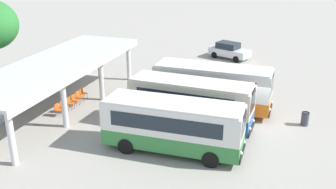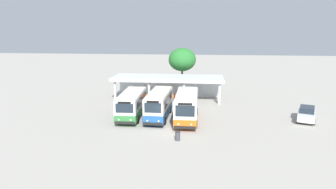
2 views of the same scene
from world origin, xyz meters
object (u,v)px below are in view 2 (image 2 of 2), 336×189
(waiting_chair_second_from_end, at_px, (164,97))
(waiting_chair_fifth_seat, at_px, (177,97))
(city_bus_middle_cream, at_px, (187,106))
(city_bus_nearest_orange, at_px, (132,104))
(litter_bin_apron, at_px, (178,136))
(parked_car_flank, at_px, (307,114))
(waiting_chair_middle_seat, at_px, (168,97))
(waiting_chair_far_end_seat, at_px, (181,97))
(waiting_chair_end_by_column, at_px, (159,97))
(city_bus_second_in_row, at_px, (159,104))
(waiting_chair_fourth_seat, at_px, (172,97))

(waiting_chair_second_from_end, xyz_separation_m, waiting_chair_fifth_seat, (1.91, -0.05, 0.00))
(city_bus_middle_cream, bearing_deg, city_bus_nearest_orange, 173.51)
(city_bus_nearest_orange, relative_size, city_bus_middle_cream, 0.97)
(city_bus_nearest_orange, distance_m, litter_bin_apron, 9.19)
(parked_car_flank, bearing_deg, waiting_chair_fifth_seat, 152.02)
(waiting_chair_middle_seat, distance_m, waiting_chair_far_end_seat, 1.91)
(city_bus_middle_cream, height_order, waiting_chair_end_by_column, city_bus_middle_cream)
(city_bus_middle_cream, xyz_separation_m, litter_bin_apron, (-0.55, -6.21, -1.31))
(parked_car_flank, height_order, waiting_chair_fifth_seat, parked_car_flank)
(waiting_chair_fifth_seat, bearing_deg, city_bus_nearest_orange, -117.74)
(city_bus_second_in_row, height_order, waiting_chair_fifth_seat, city_bus_second_in_row)
(city_bus_second_in_row, xyz_separation_m, waiting_chair_end_by_column, (-1.17, 8.93, -1.21))
(parked_car_flank, distance_m, waiting_chair_far_end_seat, 16.85)
(city_bus_middle_cream, height_order, waiting_chair_fourth_seat, city_bus_middle_cream)
(waiting_chair_middle_seat, bearing_deg, litter_bin_apron, -80.71)
(city_bus_second_in_row, distance_m, waiting_chair_fourth_seat, 8.92)
(waiting_chair_end_by_column, distance_m, waiting_chair_fifth_seat, 2.55)
(city_bus_nearest_orange, height_order, waiting_chair_end_by_column, city_bus_nearest_orange)
(litter_bin_apron, bearing_deg, parked_car_flank, 28.25)
(city_bus_nearest_orange, height_order, waiting_chair_fourth_seat, city_bus_nearest_orange)
(waiting_chair_fourth_seat, xyz_separation_m, litter_bin_apron, (1.93, -15.66, -0.07))
(parked_car_flank, bearing_deg, waiting_chair_far_end_seat, 150.88)
(waiting_chair_middle_seat, bearing_deg, waiting_chair_fourth_seat, -1.54)
(waiting_chair_fifth_seat, bearing_deg, waiting_chair_second_from_end, 178.61)
(city_bus_nearest_orange, distance_m, city_bus_second_in_row, 3.23)
(waiting_chair_fifth_seat, bearing_deg, waiting_chair_fourth_seat, -175.55)
(city_bus_second_in_row, xyz_separation_m, waiting_chair_fifth_seat, (1.38, 8.86, -1.21))
(city_bus_second_in_row, height_order, waiting_chair_end_by_column, city_bus_second_in_row)
(waiting_chair_middle_seat, bearing_deg, waiting_chair_end_by_column, 175.34)
(waiting_chair_end_by_column, bearing_deg, parked_car_flank, -24.68)
(waiting_chair_middle_seat, height_order, waiting_chair_far_end_seat, same)
(city_bus_second_in_row, xyz_separation_m, litter_bin_apron, (2.68, -6.85, -1.28))
(parked_car_flank, relative_size, waiting_chair_second_from_end, 5.11)
(waiting_chair_end_by_column, distance_m, litter_bin_apron, 16.25)
(city_bus_nearest_orange, bearing_deg, waiting_chair_far_end_seat, 59.21)
(waiting_chair_second_from_end, distance_m, litter_bin_apron, 16.08)
(litter_bin_apron, bearing_deg, waiting_chair_second_from_end, 101.49)
(city_bus_middle_cream, height_order, waiting_chair_middle_seat, city_bus_middle_cream)
(city_bus_second_in_row, height_order, waiting_chair_second_from_end, city_bus_second_in_row)
(city_bus_nearest_orange, xyz_separation_m, waiting_chair_far_end_seat, (5.25, 8.81, -1.13))
(city_bus_second_in_row, relative_size, city_bus_middle_cream, 0.97)
(city_bus_nearest_orange, relative_size, parked_car_flank, 1.79)
(waiting_chair_far_end_seat, bearing_deg, parked_car_flank, -29.12)
(waiting_chair_fourth_seat, bearing_deg, waiting_chair_fifth_seat, 4.45)
(waiting_chair_end_by_column, height_order, litter_bin_apron, litter_bin_apron)
(parked_car_flank, height_order, waiting_chair_far_end_seat, parked_car_flank)
(waiting_chair_middle_seat, relative_size, waiting_chair_fourth_seat, 1.00)
(city_bus_middle_cream, xyz_separation_m, waiting_chair_middle_seat, (-3.12, 9.47, -1.24))
(waiting_chair_fifth_seat, xyz_separation_m, litter_bin_apron, (1.29, -15.71, -0.07))
(waiting_chair_end_by_column, xyz_separation_m, waiting_chair_second_from_end, (0.64, -0.03, 0.00))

